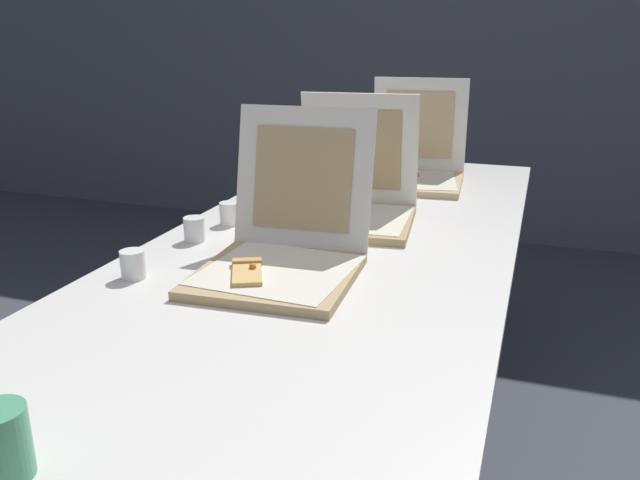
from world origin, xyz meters
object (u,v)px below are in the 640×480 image
pizza_box_front (281,252)px  pizza_box_middle (353,204)px  cup_printed_front (1,443)px  cup_white_mid (229,214)px  cup_white_near_left (133,264)px  table (334,257)px  cup_white_near_center (194,229)px  pizza_box_back (414,169)px

pizza_box_front → pizza_box_middle: size_ratio=1.15×
pizza_box_front → cup_printed_front: bearing=-97.4°
cup_white_mid → cup_white_near_left: bearing=-92.2°
pizza_box_front → cup_printed_front: pizza_box_front is taller
table → cup_white_near_center: 0.38m
pizza_box_back → cup_white_mid: (-0.40, -0.69, -0.02)m
cup_printed_front → cup_white_near_left: bearing=111.1°
pizza_box_middle → pizza_box_back: bearing=76.2°
cup_white_near_left → cup_white_near_center: bearing=90.5°
pizza_box_back → cup_white_near_center: size_ratio=5.75×
pizza_box_front → pizza_box_back: bearing=80.9°
cup_printed_front → pizza_box_middle: bearing=85.3°
cup_white_mid → pizza_box_front: bearing=-47.1°
cup_white_near_center → cup_white_mid: 0.17m
pizza_box_front → cup_white_mid: size_ratio=6.80×
cup_white_near_center → cup_printed_front: size_ratio=0.67×
cup_white_near_left → pizza_box_middle: bearing=59.6°
cup_printed_front → cup_white_mid: bearing=101.9°
cup_white_near_center → table: bearing=19.0°
pizza_box_middle → pizza_box_back: size_ratio=1.03×
table → cup_white_near_left: bearing=-130.9°
cup_white_near_center → cup_white_near_left: same height
cup_printed_front → pizza_box_front: bearing=85.5°
pizza_box_middle → cup_white_near_center: pizza_box_middle is taller
pizza_box_middle → cup_printed_front: pizza_box_middle is taller
pizza_box_back → cup_printed_front: size_ratio=3.88×
pizza_box_front → pizza_box_back: (0.11, 1.01, 0.00)m
pizza_box_front → cup_white_near_left: pizza_box_front is taller
table → pizza_box_back: bearing=84.8°
table → cup_printed_front: size_ratio=24.15×
pizza_box_front → cup_white_near_center: bearing=152.0°
table → pizza_box_front: bearing=-99.1°
cup_white_mid → pizza_box_middle: bearing=23.2°
table → cup_white_near_center: cup_white_near_center is taller
pizza_box_middle → cup_white_near_center: size_ratio=5.91×
pizza_box_middle → cup_white_mid: pizza_box_middle is taller
cup_white_mid → cup_white_near_left: size_ratio=1.00×
cup_white_mid → cup_printed_front: size_ratio=0.67×
pizza_box_middle → cup_white_near_center: 0.47m
pizza_box_middle → cup_printed_front: bearing=-101.1°
cup_white_near_left → table: bearing=49.1°
pizza_box_middle → pizza_box_back: (0.07, 0.55, -0.00)m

